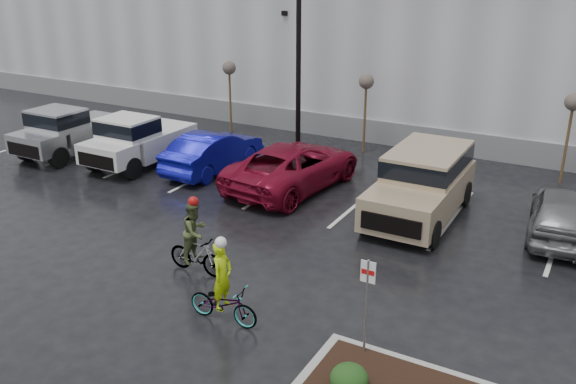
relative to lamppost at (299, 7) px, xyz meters
The scene contains 17 objects.
ground 13.87m from the lamppost, 71.57° to the right, with size 120.00×120.00×0.00m, color black.
warehouse 10.95m from the lamppost, 68.18° to the left, with size 60.50×15.50×7.20m.
wooded_ridge 33.35m from the lamppost, 83.09° to the left, with size 80.00×25.00×6.00m, color #1D3B18.
lamppost is the anchor object (origin of this frame).
sapling_west 5.07m from the lamppost, 165.96° to the left, with size 0.60×0.60×3.20m.
sapling_mid 4.00m from the lamppost, 21.80° to the left, with size 0.60×0.60×3.20m.
sapling_east 10.48m from the lamppost, ahead, with size 0.60×0.60×3.20m.
shrub_a 16.15m from the lamppost, 58.39° to the right, with size 0.70×0.70×0.52m, color #143412.
fire_lane_sign 14.78m from the lamppost, 56.54° to the right, with size 0.30×0.05×2.20m.
pickup_silver 10.16m from the lamppost, 149.18° to the right, with size 2.10×5.20×1.96m, color #ACB0B4, non-canonical shape.
pickup_white 7.73m from the lamppost, 136.18° to the right, with size 2.10×5.20×1.96m, color silver, non-canonical shape.
car_blue 6.44m from the lamppost, 111.52° to the right, with size 1.57×4.50×1.48m, color #0E0F9B.
car_red 6.61m from the lamppost, 63.74° to the right, with size 2.61×5.65×1.57m, color maroon.
suv_tan 9.20m from the lamppost, 34.20° to the right, with size 2.20×5.10×2.06m, color tan, non-canonical shape.
car_grey 12.19m from the lamppost, 19.67° to the right, with size 1.71×4.26×1.45m, color slate.
cyclist_hivis 13.84m from the lamppost, 69.06° to the right, with size 1.70×0.63×2.04m.
cyclist_olive 11.96m from the lamppost, 75.35° to the right, with size 1.59×0.76×2.07m.
Camera 1 is at (7.39, -9.37, 7.47)m, focal length 38.00 mm.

